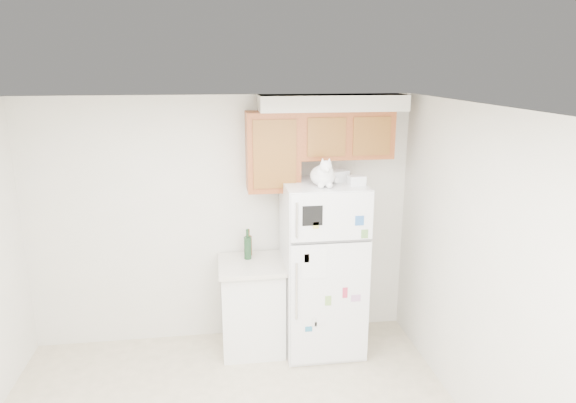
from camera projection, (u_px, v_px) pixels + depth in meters
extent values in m
cube|color=silver|center=(222.00, 221.00, 5.16)|extent=(3.80, 0.04, 2.50)
cube|color=silver|center=(507.00, 295.00, 3.51)|extent=(0.04, 4.00, 2.50)
cube|color=white|center=(221.00, 114.00, 2.92)|extent=(3.80, 4.00, 0.04)
cube|color=#A04622|center=(345.00, 134.00, 4.93)|extent=(0.90, 0.33, 0.45)
cube|color=#A04622|center=(273.00, 151.00, 4.87)|extent=(0.50, 0.33, 0.75)
cube|color=silver|center=(333.00, 103.00, 4.85)|extent=(1.40, 0.37, 0.15)
cube|color=white|center=(322.00, 267.00, 5.03)|extent=(0.76, 0.72, 1.70)
cube|color=white|center=(332.00, 217.00, 4.51)|extent=(0.74, 0.03, 0.44)
cube|color=white|center=(330.00, 304.00, 4.73)|extent=(0.74, 0.03, 1.19)
cube|color=#59595B|center=(332.00, 241.00, 4.57)|extent=(0.74, 0.03, 0.02)
cylinder|color=silver|center=(297.00, 220.00, 4.44)|extent=(0.02, 0.02, 0.32)
cylinder|color=silver|center=(297.00, 291.00, 4.61)|extent=(0.02, 0.02, 0.55)
cube|color=black|center=(313.00, 216.00, 4.46)|extent=(0.18, 0.00, 0.18)
cube|color=white|center=(314.00, 264.00, 4.58)|extent=(0.22, 0.00, 0.28)
cube|color=#BD2F4D|center=(345.00, 293.00, 4.70)|extent=(0.05, 0.00, 0.10)
cube|color=silver|center=(314.00, 322.00, 4.73)|extent=(0.05, 0.00, 0.09)
cube|color=orange|center=(307.00, 258.00, 4.56)|extent=(0.05, 0.00, 0.08)
cube|color=#AF7DAC|center=(356.00, 298.00, 4.73)|extent=(0.09, 0.00, 0.07)
cube|color=#7EA854|center=(328.00, 301.00, 4.69)|extent=(0.06, 0.00, 0.10)
cube|color=silver|center=(320.00, 324.00, 4.74)|extent=(0.09, 0.00, 0.05)
cube|color=gold|center=(316.00, 225.00, 4.49)|extent=(0.05, 0.00, 0.06)
cube|color=teal|center=(309.00, 329.00, 4.74)|extent=(0.07, 0.00, 0.05)
cube|color=#27599F|center=(360.00, 221.00, 4.54)|extent=(0.08, 0.00, 0.09)
cube|color=#5C8A45|center=(365.00, 234.00, 4.58)|extent=(0.06, 0.00, 0.08)
cube|color=white|center=(252.00, 307.00, 5.10)|extent=(0.60, 0.60, 0.88)
cube|color=beige|center=(252.00, 265.00, 4.96)|extent=(0.64, 0.64, 0.04)
ellipsoid|color=white|center=(323.00, 176.00, 4.68)|extent=(0.22, 0.30, 0.19)
ellipsoid|color=white|center=(325.00, 173.00, 4.59)|extent=(0.16, 0.13, 0.18)
sphere|color=white|center=(326.00, 167.00, 4.53)|extent=(0.11, 0.11, 0.11)
cone|color=white|center=(323.00, 161.00, 4.51)|extent=(0.04, 0.04, 0.04)
cone|color=white|center=(329.00, 160.00, 4.52)|extent=(0.04, 0.04, 0.04)
cone|color=#D88C8C|center=(323.00, 161.00, 4.51)|extent=(0.02, 0.02, 0.03)
cone|color=#D88C8C|center=(329.00, 161.00, 4.51)|extent=(0.02, 0.02, 0.03)
sphere|color=white|center=(327.00, 170.00, 4.49)|extent=(0.05, 0.05, 0.05)
sphere|color=white|center=(321.00, 185.00, 4.58)|extent=(0.06, 0.06, 0.06)
sphere|color=white|center=(329.00, 185.00, 4.59)|extent=(0.06, 0.06, 0.06)
cylinder|color=white|center=(330.00, 180.00, 4.81)|extent=(0.14, 0.19, 0.06)
cube|color=white|center=(338.00, 176.00, 4.88)|extent=(0.21, 0.19, 0.10)
cube|color=white|center=(357.00, 180.00, 4.70)|extent=(0.16, 0.12, 0.09)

